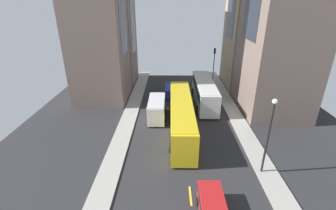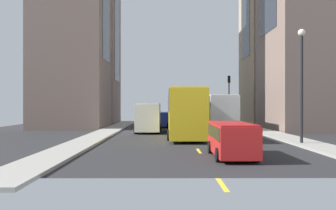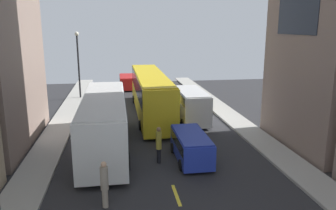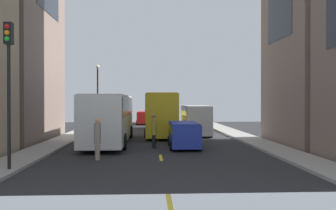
{
  "view_description": "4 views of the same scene",
  "coord_description": "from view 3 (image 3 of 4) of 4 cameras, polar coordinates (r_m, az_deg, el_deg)",
  "views": [
    {
      "loc": [
        1.61,
        26.64,
        13.94
      ],
      "look_at": [
        1.86,
        1.7,
        2.93
      ],
      "focal_mm": 25.31,
      "sensor_mm": 36.0,
      "label": 1
    },
    {
      "loc": [
        1.71,
        32.59,
        2.48
      ],
      "look_at": [
        1.6,
        2.56,
        2.43
      ],
      "focal_mm": 40.36,
      "sensor_mm": 36.0,
      "label": 2
    },
    {
      "loc": [
        -2.51,
        -26.39,
        7.57
      ],
      "look_at": [
        1.59,
        0.27,
        1.22
      ],
      "focal_mm": 35.76,
      "sensor_mm": 36.0,
      "label": 3
    },
    {
      "loc": [
        -0.56,
        -31.38,
        2.95
      ],
      "look_at": [
        0.94,
        -1.05,
        2.62
      ],
      "focal_mm": 38.74,
      "sensor_mm": 36.0,
      "label": 4
    }
  ],
  "objects": [
    {
      "name": "streetlamp_near",
      "position": [
        36.53,
        -15.07,
        7.81
      ],
      "size": [
        0.44,
        0.44,
        6.9
      ],
      "color": "black",
      "rests_on": "ground"
    },
    {
      "name": "lane_stripe_1",
      "position": [
        15.93,
        1.43,
        -15.1
      ],
      "size": [
        0.16,
        2.0,
        0.01
      ],
      "primitive_type": "cube",
      "color": "yellow",
      "rests_on": "ground"
    },
    {
      "name": "sidewalk_west",
      "position": [
        27.79,
        -17.63,
        -3.03
      ],
      "size": [
        1.97,
        44.0,
        0.15
      ],
      "primitive_type": "cube",
      "color": "#9E9B93",
      "rests_on": "ground"
    },
    {
      "name": "lane_stripe_3",
      "position": [
        31.61,
        -3.94,
        -0.62
      ],
      "size": [
        0.16,
        2.0,
        0.01
      ],
      "primitive_type": "cube",
      "color": "yellow",
      "rests_on": "ground"
    },
    {
      "name": "car_red_1",
      "position": [
        41.89,
        -7.04,
        4.07
      ],
      "size": [
        1.87,
        4.71,
        1.62
      ],
      "color": "red",
      "rests_on": "ground"
    },
    {
      "name": "ground_plane",
      "position": [
        27.57,
        -3.19,
        -2.7
      ],
      "size": [
        39.88,
        39.88,
        0.0
      ],
      "primitive_type": "plane",
      "color": "#28282B"
    },
    {
      "name": "car_blue_0",
      "position": [
        19.38,
        3.97,
        -6.76
      ],
      "size": [
        1.88,
        4.25,
        1.61
      ],
      "color": "#2338AD",
      "rests_on": "ground"
    },
    {
      "name": "streetcar_yellow",
      "position": [
        29.19,
        -3.02,
        2.49
      ],
      "size": [
        2.7,
        14.76,
        3.59
      ],
      "color": "yellow",
      "rests_on": "ground"
    },
    {
      "name": "pedestrian_waiting_curb",
      "position": [
        18.9,
        -1.58,
        -6.61
      ],
      "size": [
        0.32,
        0.32,
        2.12
      ],
      "rotation": [
        0.0,
        0.0,
        4.88
      ],
      "color": "black",
      "rests_on": "ground"
    },
    {
      "name": "delivery_van_white",
      "position": [
        27.01,
        3.95,
        0.26
      ],
      "size": [
        2.25,
        5.4,
        2.58
      ],
      "color": "white",
      "rests_on": "ground"
    },
    {
      "name": "lane_stripe_5",
      "position": [
        48.06,
        -5.65,
        4.13
      ],
      "size": [
        0.16,
        2.0,
        0.01
      ],
      "primitive_type": "cube",
      "color": "yellow",
      "rests_on": "ground"
    },
    {
      "name": "city_bus_white",
      "position": [
        21.3,
        -10.79,
        -2.12
      ],
      "size": [
        2.8,
        11.67,
        3.35
      ],
      "color": "silver",
      "rests_on": "ground"
    },
    {
      "name": "lane_stripe_4",
      "position": [
        39.8,
        -4.97,
        2.25
      ],
      "size": [
        0.16,
        2.0,
        0.01
      ],
      "primitive_type": "cube",
      "color": "yellow",
      "rests_on": "ground"
    },
    {
      "name": "sidewalk_east",
      "position": [
        29.02,
        10.61,
        -1.95
      ],
      "size": [
        1.97,
        44.0,
        0.15
      ],
      "primitive_type": "cube",
      "color": "#9E9B93",
      "rests_on": "ground"
    },
    {
      "name": "lane_stripe_2",
      "position": [
        23.58,
        -2.18,
        -5.47
      ],
      "size": [
        0.16,
        2.0,
        0.01
      ],
      "primitive_type": "cube",
      "color": "yellow",
      "rests_on": "ground"
    },
    {
      "name": "pedestrian_walking_far",
      "position": [
        14.75,
        -10.78,
        -12.94
      ],
      "size": [
        0.34,
        0.34,
        2.09
      ],
      "rotation": [
        0.0,
        0.0,
        0.41
      ],
      "color": "gray",
      "rests_on": "ground"
    }
  ]
}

